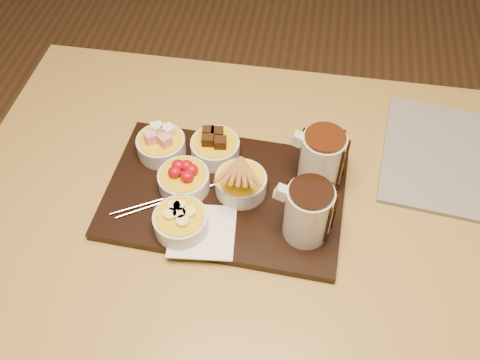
% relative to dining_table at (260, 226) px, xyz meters
% --- Properties ---
extents(ground, '(5.00, 5.00, 0.00)m').
position_rel_dining_table_xyz_m(ground, '(0.00, 0.00, -0.65)').
color(ground, '#55361D').
rests_on(ground, ground).
extents(dining_table, '(1.20, 0.80, 0.75)m').
position_rel_dining_table_xyz_m(dining_table, '(0.00, 0.00, 0.00)').
color(dining_table, '#A2833C').
rests_on(dining_table, ground).
extents(serving_board, '(0.47, 0.32, 0.02)m').
position_rel_dining_table_xyz_m(serving_board, '(-0.07, -0.01, 0.11)').
color(serving_board, black).
rests_on(serving_board, dining_table).
extents(napkin, '(0.13, 0.13, 0.00)m').
position_rel_dining_table_xyz_m(napkin, '(-0.09, -0.11, 0.12)').
color(napkin, white).
rests_on(napkin, serving_board).
extents(bowl_marshmallows, '(0.10, 0.10, 0.04)m').
position_rel_dining_table_xyz_m(bowl_marshmallows, '(-0.22, 0.07, 0.14)').
color(bowl_marshmallows, beige).
rests_on(bowl_marshmallows, serving_board).
extents(bowl_cake, '(0.10, 0.10, 0.04)m').
position_rel_dining_table_xyz_m(bowl_cake, '(-0.11, 0.08, 0.14)').
color(bowl_cake, beige).
rests_on(bowl_cake, serving_board).
extents(bowl_strawberries, '(0.10, 0.10, 0.04)m').
position_rel_dining_table_xyz_m(bowl_strawberries, '(-0.15, -0.01, 0.14)').
color(bowl_strawberries, beige).
rests_on(bowl_strawberries, serving_board).
extents(bowl_biscotti, '(0.10, 0.10, 0.04)m').
position_rel_dining_table_xyz_m(bowl_biscotti, '(-0.04, -0.00, 0.14)').
color(bowl_biscotti, beige).
rests_on(bowl_biscotti, serving_board).
extents(bowl_bananas, '(0.10, 0.10, 0.04)m').
position_rel_dining_table_xyz_m(bowl_bananas, '(-0.13, -0.11, 0.14)').
color(bowl_bananas, beige).
rests_on(bowl_bananas, serving_board).
extents(pitcher_dark_chocolate, '(0.09, 0.09, 0.12)m').
position_rel_dining_table_xyz_m(pitcher_dark_chocolate, '(0.09, -0.08, 0.17)').
color(pitcher_dark_chocolate, silver).
rests_on(pitcher_dark_chocolate, serving_board).
extents(pitcher_milk_chocolate, '(0.09, 0.09, 0.12)m').
position_rel_dining_table_xyz_m(pitcher_milk_chocolate, '(0.11, 0.05, 0.17)').
color(pitcher_milk_chocolate, silver).
rests_on(pitcher_milk_chocolate, serving_board).
extents(fondue_skewers, '(0.16, 0.24, 0.01)m').
position_rel_dining_table_xyz_m(fondue_skewers, '(-0.16, -0.04, 0.12)').
color(fondue_skewers, silver).
rests_on(fondue_skewers, serving_board).
extents(newspaper, '(0.41, 0.34, 0.01)m').
position_rel_dining_table_xyz_m(newspaper, '(0.43, 0.16, 0.10)').
color(newspaper, beige).
rests_on(newspaper, dining_table).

